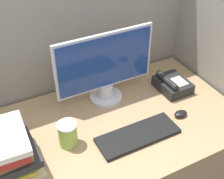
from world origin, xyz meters
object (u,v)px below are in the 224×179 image
coffee_cup (68,134)px  book_stack (7,152)px  monitor (105,69)px  desk_telephone (172,84)px  keyboard (138,135)px  mouse (181,114)px

coffee_cup → book_stack: book_stack is taller
monitor → coffee_cup: 0.42m
desk_telephone → book_stack: bearing=-171.9°
keyboard → coffee_cup: bearing=160.3°
desk_telephone → monitor: bearing=164.1°
monitor → book_stack: monitor is taller
coffee_cup → keyboard: bearing=-19.7°
monitor → coffee_cup: bearing=-143.2°
book_stack → desk_telephone: bearing=8.1°
mouse → coffee_cup: bearing=171.7°
keyboard → mouse: size_ratio=5.55×
monitor → book_stack: 0.66m
keyboard → desk_telephone: 0.46m
coffee_cup → book_stack: 0.28m
mouse → book_stack: 0.90m
coffee_cup → book_stack: bearing=-177.6°
keyboard → mouse: (0.28, 0.03, 0.01)m
coffee_cup → book_stack: size_ratio=0.42×
keyboard → book_stack: size_ratio=1.36×
monitor → desk_telephone: monitor is taller
book_stack → desk_telephone: book_stack is taller
mouse → desk_telephone: (0.10, 0.22, 0.02)m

